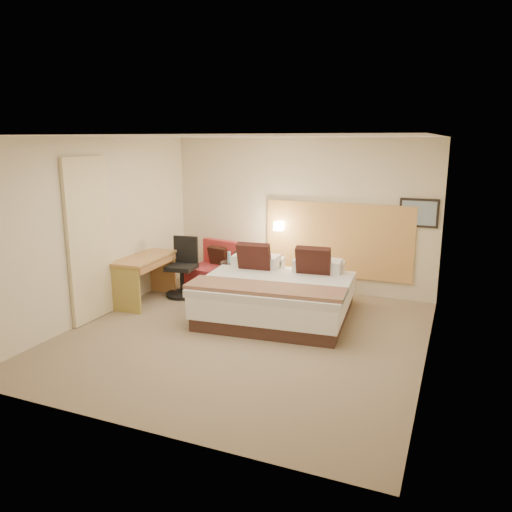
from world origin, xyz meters
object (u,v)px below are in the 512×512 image
at_px(desk, 146,266).
at_px(desk_chair, 183,272).
at_px(bed, 278,294).
at_px(side_table, 234,276).
at_px(lounge_chair, 215,269).

height_order(desk, desk_chair, desk_chair).
distance_m(bed, side_table, 1.42).
height_order(lounge_chair, desk_chair, desk_chair).
bearing_deg(side_table, desk_chair, -145.60).
relative_size(bed, side_table, 3.72).
relative_size(lounge_chair, desk_chair, 0.90).
relative_size(lounge_chair, side_table, 1.44).
bearing_deg(desk_chair, side_table, 34.40).
xyz_separation_m(bed, desk_chair, (-1.88, 0.33, 0.07)).
distance_m(desk, desk_chair, 0.69).
bearing_deg(bed, side_table, 143.84).
height_order(bed, desk, bed).
bearing_deg(side_table, bed, -36.16).
distance_m(lounge_chair, desk, 1.40).
bearing_deg(side_table, desk, -137.13).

